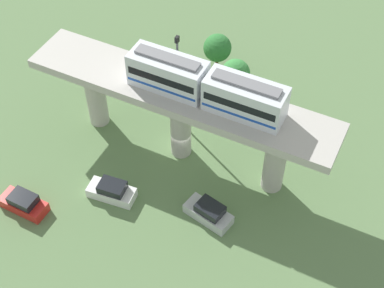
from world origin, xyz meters
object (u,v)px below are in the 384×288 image
at_px(train, 206,85).
at_px(parked_car_red, 24,203).
at_px(parked_car_white, 112,191).
at_px(signal_post, 178,78).
at_px(tree_mid_lot, 235,74).
at_px(parked_car_silver, 209,213).
at_px(tree_near_viaduct, 217,48).

height_order(train, parked_car_red, train).
distance_m(train, parked_car_red, 18.72).
height_order(train, parked_car_white, train).
bearing_deg(parked_car_red, signal_post, 156.01).
bearing_deg(tree_mid_lot, signal_post, -33.99).
distance_m(parked_car_white, signal_post, 11.98).
bearing_deg(parked_car_silver, signal_post, -128.55).
bearing_deg(train, parked_car_silver, 29.18).
relative_size(parked_car_white, tree_mid_lot, 0.88).
xyz_separation_m(train, tree_near_viaduct, (-12.30, -4.36, -6.54)).
relative_size(parked_car_white, tree_near_viaduct, 1.00).
bearing_deg(tree_near_viaduct, parked_car_white, -3.06).
xyz_separation_m(train, tree_mid_lot, (-8.73, -0.78, -5.92)).
xyz_separation_m(parked_car_silver, tree_near_viaduct, (-18.00, -7.55, 2.10)).
bearing_deg(tree_near_viaduct, tree_mid_lot, 45.09).
xyz_separation_m(parked_car_white, tree_mid_lot, (-16.15, 4.64, 2.73)).
distance_m(parked_car_red, parked_car_white, 7.60).
height_order(tree_mid_lot, signal_post, signal_post).
xyz_separation_m(parked_car_white, parked_car_silver, (-1.72, 8.60, 0.00)).
bearing_deg(train, signal_post, -127.89).
bearing_deg(tree_near_viaduct, parked_car_red, -16.53).
relative_size(parked_car_red, parked_car_silver, 0.95).
bearing_deg(parked_car_red, parked_car_silver, 114.00).
bearing_deg(train, parked_car_red, -44.10).
bearing_deg(tree_mid_lot, parked_car_silver, 15.35).
xyz_separation_m(tree_near_viaduct, tree_mid_lot, (3.57, 3.58, 0.62)).
relative_size(train, tree_mid_lot, 2.73).
distance_m(parked_car_red, parked_car_silver, 15.99).
relative_size(parked_car_red, parked_car_white, 0.97).
distance_m(parked_car_silver, tree_mid_lot, 15.21).
height_order(train, signal_post, train).
relative_size(train, parked_car_silver, 3.03).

